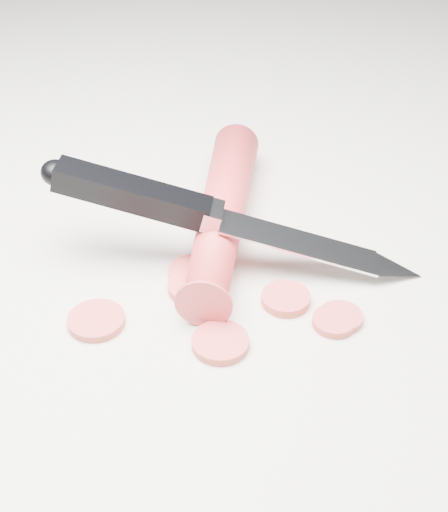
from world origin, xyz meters
name	(u,v)px	position (x,y,z in m)	size (l,w,h in m)	color
ground	(194,269)	(0.00, 0.00, 0.00)	(2.40, 2.40, 0.00)	silver
carrot	(223,212)	(0.04, 0.03, 0.02)	(0.03, 0.03, 0.22)	red
carrot_slice_0	(96,320)	(-0.08, -0.03, 0.00)	(0.04, 0.04, 0.01)	#D23C40
carrot_slice_1	(220,343)	(-0.01, -0.08, 0.00)	(0.04, 0.04, 0.01)	#D23C40
carrot_slice_2	(193,272)	(0.00, -0.01, 0.00)	(0.04, 0.04, 0.01)	#D23C40
carrot_slice_3	(286,299)	(0.05, -0.06, 0.00)	(0.03, 0.03, 0.01)	#D23C40
carrot_slice_4	(341,317)	(0.07, -0.09, 0.00)	(0.03, 0.03, 0.01)	#D23C40
carrot_slice_5	(196,286)	(-0.01, -0.02, 0.00)	(0.04, 0.04, 0.01)	#D23C40
carrot_slice_6	(334,321)	(0.07, -0.09, 0.00)	(0.03, 0.03, 0.01)	#D23C40
kitchen_knife	(235,218)	(0.03, 0.00, 0.04)	(0.26, 0.17, 0.08)	silver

